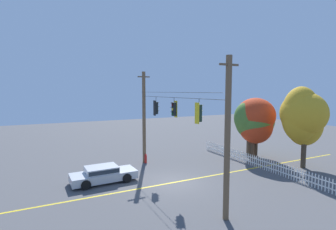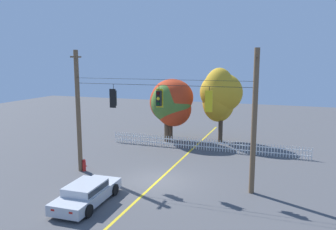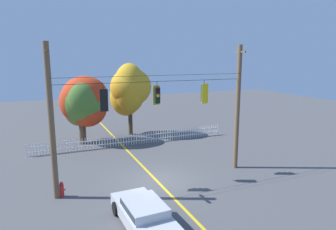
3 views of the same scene
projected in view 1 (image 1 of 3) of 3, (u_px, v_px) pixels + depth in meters
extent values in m
plane|color=#4C4C4F|center=(173.00, 183.00, 17.81)|extent=(80.00, 80.00, 0.00)
cube|color=gold|center=(173.00, 183.00, 17.81)|extent=(0.16, 36.00, 0.01)
cylinder|color=brown|center=(144.00, 118.00, 22.51)|extent=(0.30, 0.30, 8.12)
cylinder|color=brown|center=(227.00, 140.00, 12.35)|extent=(0.30, 0.30, 8.12)
cube|color=brown|center=(144.00, 77.00, 22.17)|extent=(0.10, 1.10, 0.10)
cube|color=brown|center=(229.00, 65.00, 12.02)|extent=(0.10, 1.10, 0.10)
cylinder|color=black|center=(174.00, 97.00, 17.25)|extent=(11.18, 0.02, 0.02)
cylinder|color=black|center=(170.00, 92.00, 17.11)|extent=(11.18, 0.02, 0.02)
cylinder|color=black|center=(156.00, 99.00, 19.95)|extent=(0.03, 0.03, 0.42)
cube|color=black|center=(155.00, 108.00, 19.96)|extent=(0.43, 0.02, 1.20)
cube|color=black|center=(156.00, 108.00, 20.02)|extent=(0.30, 0.24, 0.97)
cylinder|color=#410706|center=(158.00, 104.00, 20.05)|extent=(0.20, 0.03, 0.20)
cube|color=black|center=(158.00, 102.00, 20.06)|extent=(0.22, 0.12, 0.06)
cylinder|color=yellow|center=(158.00, 108.00, 20.08)|extent=(0.20, 0.03, 0.20)
cube|color=black|center=(158.00, 107.00, 20.09)|extent=(0.22, 0.12, 0.06)
cylinder|color=#073513|center=(158.00, 112.00, 20.11)|extent=(0.20, 0.03, 0.20)
cube|color=black|center=(158.00, 111.00, 20.12)|extent=(0.22, 0.12, 0.06)
cylinder|color=black|center=(174.00, 100.00, 17.20)|extent=(0.03, 0.03, 0.33)
cube|color=yellow|center=(176.00, 109.00, 17.32)|extent=(0.43, 0.02, 1.14)
cube|color=black|center=(174.00, 109.00, 17.26)|extent=(0.30, 0.24, 0.92)
cylinder|color=#410706|center=(172.00, 105.00, 17.17)|extent=(0.20, 0.03, 0.20)
cube|color=black|center=(172.00, 103.00, 17.14)|extent=(0.22, 0.12, 0.06)
cylinder|color=yellow|center=(172.00, 109.00, 17.20)|extent=(0.20, 0.03, 0.20)
cube|color=black|center=(172.00, 108.00, 17.17)|extent=(0.22, 0.12, 0.06)
cylinder|color=#073513|center=(172.00, 114.00, 17.23)|extent=(0.20, 0.03, 0.20)
cube|color=black|center=(172.00, 112.00, 17.20)|extent=(0.22, 0.12, 0.06)
cylinder|color=black|center=(199.00, 102.00, 14.46)|extent=(0.03, 0.03, 0.33)
cube|color=yellow|center=(197.00, 113.00, 14.46)|extent=(0.43, 0.02, 1.23)
cube|color=#1E3323|center=(199.00, 113.00, 14.52)|extent=(0.30, 0.24, 0.99)
cylinder|color=#410706|center=(201.00, 107.00, 14.55)|extent=(0.20, 0.03, 0.20)
cube|color=#1E3323|center=(202.00, 105.00, 14.55)|extent=(0.22, 0.12, 0.06)
cylinder|color=yellow|center=(201.00, 113.00, 14.58)|extent=(0.20, 0.03, 0.20)
cube|color=#1E3323|center=(202.00, 111.00, 14.59)|extent=(0.22, 0.12, 0.06)
cylinder|color=#073513|center=(201.00, 119.00, 14.61)|extent=(0.20, 0.03, 0.20)
cube|color=#1E3323|center=(202.00, 117.00, 14.62)|extent=(0.22, 0.12, 0.06)
cube|color=white|center=(207.00, 145.00, 27.81)|extent=(0.06, 0.04, 0.97)
cube|color=white|center=(208.00, 146.00, 27.61)|extent=(0.06, 0.04, 0.97)
cube|color=white|center=(209.00, 146.00, 27.41)|extent=(0.06, 0.04, 0.97)
cube|color=white|center=(211.00, 146.00, 27.21)|extent=(0.06, 0.04, 0.97)
cube|color=white|center=(212.00, 147.00, 27.01)|extent=(0.06, 0.04, 0.97)
cube|color=white|center=(213.00, 147.00, 26.81)|extent=(0.06, 0.04, 0.97)
cube|color=white|center=(214.00, 148.00, 26.61)|extent=(0.06, 0.04, 0.97)
cube|color=white|center=(216.00, 148.00, 26.41)|extent=(0.06, 0.04, 0.97)
cube|color=white|center=(217.00, 149.00, 26.21)|extent=(0.06, 0.04, 0.97)
cube|color=white|center=(218.00, 149.00, 26.01)|extent=(0.06, 0.04, 0.97)
cube|color=white|center=(220.00, 150.00, 25.81)|extent=(0.06, 0.04, 0.97)
cube|color=white|center=(221.00, 150.00, 25.60)|extent=(0.06, 0.04, 0.97)
cube|color=white|center=(223.00, 150.00, 25.40)|extent=(0.06, 0.04, 0.97)
cube|color=white|center=(224.00, 151.00, 25.20)|extent=(0.06, 0.04, 0.97)
cube|color=white|center=(225.00, 151.00, 25.00)|extent=(0.06, 0.04, 0.97)
cube|color=white|center=(227.00, 152.00, 24.80)|extent=(0.06, 0.04, 0.97)
cube|color=white|center=(228.00, 152.00, 24.60)|extent=(0.06, 0.04, 0.97)
cube|color=white|center=(230.00, 153.00, 24.40)|extent=(0.06, 0.04, 0.97)
cube|color=white|center=(232.00, 153.00, 24.20)|extent=(0.06, 0.04, 0.97)
cube|color=white|center=(233.00, 154.00, 24.00)|extent=(0.06, 0.04, 0.97)
cube|color=white|center=(235.00, 154.00, 23.80)|extent=(0.06, 0.04, 0.97)
cube|color=white|center=(236.00, 155.00, 23.60)|extent=(0.06, 0.04, 0.97)
cube|color=white|center=(238.00, 156.00, 23.40)|extent=(0.06, 0.04, 0.97)
cube|color=white|center=(240.00, 156.00, 23.19)|extent=(0.06, 0.04, 0.97)
cube|color=white|center=(241.00, 157.00, 22.99)|extent=(0.06, 0.04, 0.97)
cube|color=white|center=(243.00, 157.00, 22.79)|extent=(0.06, 0.04, 0.97)
cube|color=white|center=(245.00, 158.00, 22.59)|extent=(0.06, 0.04, 0.97)
cube|color=white|center=(247.00, 158.00, 22.39)|extent=(0.06, 0.04, 0.97)
cube|color=white|center=(249.00, 159.00, 22.19)|extent=(0.06, 0.04, 0.97)
cube|color=white|center=(251.00, 160.00, 21.99)|extent=(0.06, 0.04, 0.97)
cube|color=white|center=(252.00, 160.00, 21.79)|extent=(0.06, 0.04, 0.97)
cube|color=white|center=(254.00, 161.00, 21.59)|extent=(0.06, 0.04, 0.97)
cube|color=white|center=(256.00, 162.00, 21.39)|extent=(0.06, 0.04, 0.97)
cube|color=white|center=(258.00, 162.00, 21.19)|extent=(0.06, 0.04, 0.97)
cube|color=white|center=(260.00, 163.00, 20.99)|extent=(0.06, 0.04, 0.97)
cube|color=white|center=(263.00, 164.00, 20.78)|extent=(0.06, 0.04, 0.97)
cube|color=white|center=(265.00, 164.00, 20.58)|extent=(0.06, 0.04, 0.97)
cube|color=white|center=(267.00, 165.00, 20.38)|extent=(0.06, 0.04, 0.97)
cube|color=white|center=(269.00, 166.00, 20.18)|extent=(0.06, 0.04, 0.97)
cube|color=white|center=(271.00, 166.00, 19.98)|extent=(0.06, 0.04, 0.97)
cube|color=white|center=(274.00, 167.00, 19.78)|extent=(0.06, 0.04, 0.97)
cube|color=white|center=(276.00, 168.00, 19.58)|extent=(0.06, 0.04, 0.97)
cube|color=white|center=(279.00, 169.00, 19.38)|extent=(0.06, 0.04, 0.97)
cube|color=white|center=(281.00, 170.00, 19.18)|extent=(0.06, 0.04, 0.97)
cube|color=white|center=(284.00, 170.00, 18.98)|extent=(0.06, 0.04, 0.97)
cube|color=white|center=(286.00, 171.00, 18.78)|extent=(0.06, 0.04, 0.97)
cube|color=white|center=(289.00, 172.00, 18.58)|extent=(0.06, 0.04, 0.97)
cube|color=white|center=(291.00, 173.00, 18.37)|extent=(0.06, 0.04, 0.97)
cube|color=white|center=(294.00, 174.00, 18.17)|extent=(0.06, 0.04, 0.97)
cube|color=white|center=(297.00, 175.00, 17.97)|extent=(0.06, 0.04, 0.97)
cube|color=white|center=(300.00, 176.00, 17.77)|extent=(0.06, 0.04, 0.97)
cube|color=white|center=(303.00, 177.00, 17.57)|extent=(0.06, 0.04, 0.97)
cube|color=white|center=(306.00, 178.00, 17.37)|extent=(0.06, 0.04, 0.97)
cube|color=white|center=(309.00, 179.00, 17.17)|extent=(0.06, 0.04, 0.97)
cube|color=white|center=(312.00, 180.00, 16.97)|extent=(0.06, 0.04, 0.97)
cube|color=white|center=(315.00, 181.00, 16.77)|extent=(0.06, 0.04, 0.97)
cube|color=white|center=(319.00, 182.00, 16.57)|extent=(0.06, 0.04, 0.97)
cube|color=white|center=(322.00, 183.00, 16.37)|extent=(0.06, 0.04, 0.97)
cube|color=white|center=(325.00, 184.00, 16.17)|extent=(0.06, 0.04, 0.97)
cube|color=white|center=(329.00, 185.00, 15.97)|extent=(0.06, 0.04, 0.97)
cube|color=white|center=(333.00, 187.00, 15.76)|extent=(0.06, 0.04, 0.97)
cube|color=white|center=(336.00, 188.00, 15.56)|extent=(0.06, 0.04, 0.97)
cube|color=white|center=(267.00, 167.00, 20.41)|extent=(16.65, 0.03, 0.08)
cube|color=white|center=(267.00, 162.00, 20.38)|extent=(16.65, 0.03, 0.08)
cylinder|color=brown|center=(249.00, 144.00, 24.76)|extent=(0.41, 0.41, 2.57)
ellipsoid|color=#4C752D|center=(253.00, 120.00, 24.26)|extent=(3.79, 3.15, 3.81)
ellipsoid|color=#4C752D|center=(248.00, 118.00, 24.11)|extent=(2.77, 2.35, 3.13)
cylinder|color=#473828|center=(256.00, 145.00, 25.01)|extent=(0.33, 0.33, 2.14)
ellipsoid|color=#4C752D|center=(256.00, 126.00, 24.97)|extent=(2.68, 2.62, 3.12)
ellipsoid|color=#4C752D|center=(257.00, 119.00, 24.55)|extent=(3.41, 3.03, 3.68)
cylinder|color=brown|center=(252.00, 146.00, 24.72)|extent=(0.41, 0.41, 2.18)
ellipsoid|color=red|center=(255.00, 126.00, 24.14)|extent=(3.34, 2.97, 3.31)
ellipsoid|color=red|center=(250.00, 120.00, 24.80)|extent=(2.97, 2.58, 3.44)
ellipsoid|color=red|center=(255.00, 115.00, 24.20)|extent=(3.88, 3.49, 3.36)
cylinder|color=#473828|center=(304.00, 152.00, 21.18)|extent=(0.40, 0.40, 2.68)
ellipsoid|color=gold|center=(304.00, 124.00, 21.40)|extent=(2.96, 2.83, 3.72)
ellipsoid|color=gold|center=(300.00, 114.00, 20.81)|extent=(2.96, 2.89, 4.61)
ellipsoid|color=gold|center=(303.00, 113.00, 20.70)|extent=(3.84, 3.27, 3.54)
cube|color=#B7BABF|center=(104.00, 176.00, 17.90)|extent=(1.95, 4.56, 0.55)
cube|color=#B7BABF|center=(102.00, 169.00, 17.78)|extent=(1.65, 2.21, 0.42)
cube|color=#232D38|center=(102.00, 169.00, 17.78)|extent=(1.68, 2.13, 0.27)
cylinder|color=black|center=(119.00, 171.00, 19.35)|extent=(0.20, 0.65, 0.64)
cylinder|color=black|center=(127.00, 178.00, 17.79)|extent=(0.20, 0.65, 0.64)
cylinder|color=black|center=(81.00, 177.00, 18.03)|extent=(0.20, 0.65, 0.64)
cylinder|color=black|center=(86.00, 185.00, 16.47)|extent=(0.20, 0.65, 0.64)
cube|color=white|center=(131.00, 168.00, 19.37)|extent=(0.20, 0.05, 0.10)
cube|color=white|center=(136.00, 172.00, 18.51)|extent=(0.20, 0.05, 0.10)
cube|color=red|center=(69.00, 177.00, 17.26)|extent=(0.20, 0.05, 0.10)
cube|color=red|center=(71.00, 182.00, 16.40)|extent=(0.20, 0.05, 0.10)
cylinder|color=red|center=(146.00, 159.00, 22.62)|extent=(0.22, 0.22, 0.67)
sphere|color=red|center=(146.00, 155.00, 22.59)|extent=(0.20, 0.20, 0.20)
cylinder|color=red|center=(145.00, 159.00, 22.76)|extent=(0.08, 0.08, 0.08)
cylinder|color=red|center=(146.00, 159.00, 22.49)|extent=(0.08, 0.08, 0.08)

